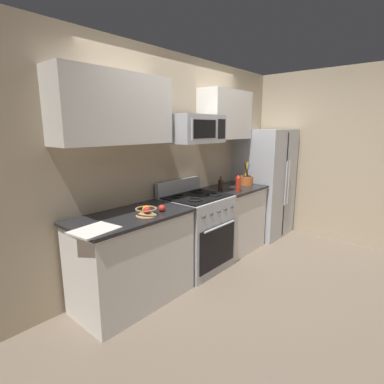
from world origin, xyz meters
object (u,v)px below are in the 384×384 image
object	(u,v)px
apple_loose	(162,208)
cutting_board	(95,230)
microwave	(195,129)
bottle_soy	(221,184)
refrigerator	(264,183)
range_oven	(196,231)
fruit_basket	(146,211)
utensil_crock	(247,180)
bottle_hot_sauce	(238,183)

from	to	relation	value
apple_loose	cutting_board	xyz separation A→B (m)	(-0.76, -0.01, -0.03)
microwave	bottle_soy	size ratio (longest dim) A/B	3.96
refrigerator	microwave	size ratio (longest dim) A/B	2.43
range_oven	apple_loose	bearing A→B (deg)	-168.34
cutting_board	bottle_soy	bearing A→B (deg)	5.73
microwave	cutting_board	xyz separation A→B (m)	(-1.47, -0.18, -0.80)
refrigerator	fruit_basket	size ratio (longest dim) A/B	8.28
refrigerator	utensil_crock	bearing A→B (deg)	-176.97
apple_loose	bottle_hot_sauce	bearing A→B (deg)	-1.76
fruit_basket	apple_loose	world-z (taller)	fruit_basket
microwave	refrigerator	bearing A→B (deg)	-1.54
apple_loose	utensil_crock	bearing A→B (deg)	3.11
fruit_basket	apple_loose	distance (m)	0.19
utensil_crock	cutting_board	distance (m)	2.56
cutting_board	bottle_soy	world-z (taller)	bottle_soy
apple_loose	bottle_soy	size ratio (longest dim) A/B	0.39
bottle_soy	bottle_hot_sauce	xyz separation A→B (m)	(0.06, -0.24, 0.03)
utensil_crock	cutting_board	size ratio (longest dim) A/B	0.95
refrigerator	microwave	xyz separation A→B (m)	(-1.70, 0.05, 0.86)
bottle_soy	bottle_hot_sauce	world-z (taller)	bottle_hot_sauce
utensil_crock	bottle_soy	size ratio (longest dim) A/B	1.90
cutting_board	microwave	bearing A→B (deg)	7.13
apple_loose	bottle_hot_sauce	distance (m)	1.34
microwave	range_oven	bearing A→B (deg)	-89.92
utensil_crock	refrigerator	bearing A→B (deg)	3.03
bottle_soy	cutting_board	bearing A→B (deg)	-174.27
microwave	fruit_basket	xyz separation A→B (m)	(-0.90, -0.16, -0.76)
fruit_basket	apple_loose	size ratio (longest dim) A/B	2.96
utensil_crock	cutting_board	xyz separation A→B (m)	(-2.55, -0.11, -0.07)
range_oven	apple_loose	world-z (taller)	range_oven
cutting_board	refrigerator	bearing A→B (deg)	2.50
refrigerator	microwave	bearing A→B (deg)	178.46
apple_loose	cutting_board	size ratio (longest dim) A/B	0.20
range_oven	microwave	world-z (taller)	microwave
range_oven	bottle_hot_sauce	bearing A→B (deg)	-16.73
refrigerator	utensil_crock	world-z (taller)	refrigerator
refrigerator	cutting_board	world-z (taller)	refrigerator
apple_loose	bottle_soy	distance (m)	1.30
range_oven	cutting_board	xyz separation A→B (m)	(-1.47, -0.16, 0.44)
range_oven	refrigerator	xyz separation A→B (m)	(1.70, -0.02, 0.38)
refrigerator	bottle_soy	distance (m)	1.14
refrigerator	microwave	world-z (taller)	microwave
range_oven	fruit_basket	size ratio (longest dim) A/B	5.30
range_oven	apple_loose	distance (m)	0.87
refrigerator	bottle_soy	world-z (taller)	refrigerator
microwave	bottle_hot_sauce	xyz separation A→B (m)	(0.63, -0.22, -0.69)
cutting_board	bottle_soy	distance (m)	2.05
bottle_hot_sauce	refrigerator	bearing A→B (deg)	9.11
refrigerator	bottle_soy	xyz separation A→B (m)	(-1.13, 0.07, 0.14)
refrigerator	bottle_hot_sauce	bearing A→B (deg)	-170.89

